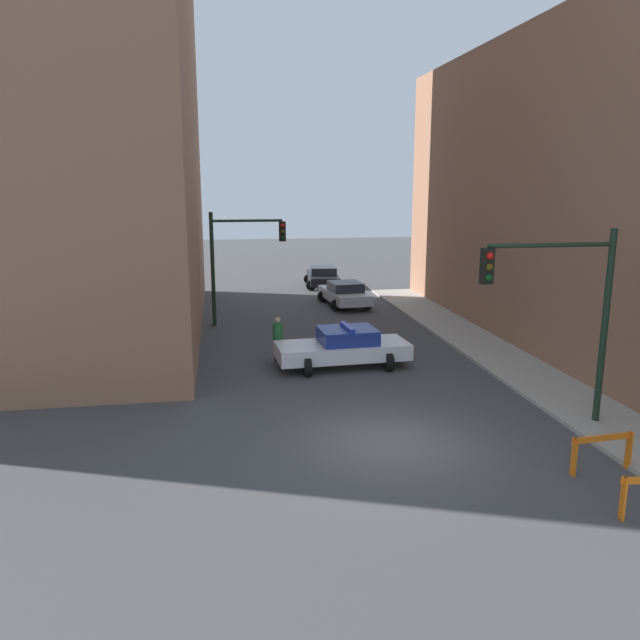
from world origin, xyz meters
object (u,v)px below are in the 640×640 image
object	(u,v)px
traffic_light_near	(566,299)
parked_car_mid	(323,276)
barrier_mid	(602,447)
traffic_light_far	(237,252)
pedestrian_crossing	(278,338)
parked_car_near	(345,293)
police_car	(344,347)

from	to	relation	value
traffic_light_near	parked_car_mid	xyz separation A→B (m)	(-2.35, 24.03, -2.86)
barrier_mid	traffic_light_far	bearing A→B (deg)	114.59
traffic_light_far	pedestrian_crossing	xyz separation A→B (m)	(1.23, -6.33, -2.54)
pedestrian_crossing	barrier_mid	world-z (taller)	pedestrian_crossing
barrier_mid	traffic_light_near	bearing A→B (deg)	80.93
parked_car_near	parked_car_mid	size ratio (longest dim) A/B	1.01
parked_car_mid	pedestrian_crossing	distance (m)	17.01
police_car	pedestrian_crossing	size ratio (longest dim) A/B	2.89
police_car	pedestrian_crossing	xyz separation A→B (m)	(-2.25, 1.11, 0.14)
police_car	pedestrian_crossing	bearing A→B (deg)	60.28
traffic_light_near	parked_car_near	bearing A→B (deg)	97.21
parked_car_near	barrier_mid	xyz separation A→B (m)	(1.81, -20.34, -0.06)
parked_car_near	traffic_light_far	bearing A→B (deg)	-152.92
traffic_light_near	barrier_mid	xyz separation A→B (m)	(-0.43, -2.68, -2.91)
parked_car_mid	barrier_mid	world-z (taller)	parked_car_mid
pedestrian_crossing	barrier_mid	size ratio (longest dim) A/B	1.04
parked_car_near	barrier_mid	size ratio (longest dim) A/B	2.79
traffic_light_near	parked_car_mid	bearing A→B (deg)	95.60
traffic_light_far	police_car	world-z (taller)	traffic_light_far
police_car	traffic_light_far	bearing A→B (deg)	21.59
parked_car_near	parked_car_mid	distance (m)	6.37
pedestrian_crossing	barrier_mid	distance (m)	12.11
traffic_light_near	pedestrian_crossing	distance (m)	10.55
traffic_light_far	parked_car_mid	world-z (taller)	traffic_light_far
traffic_light_near	parked_car_near	size ratio (longest dim) A/B	1.17
barrier_mid	parked_car_near	bearing A→B (deg)	95.07
traffic_light_near	police_car	bearing A→B (deg)	125.01
parked_car_mid	traffic_light_far	bearing A→B (deg)	-114.66
traffic_light_near	barrier_mid	size ratio (longest dim) A/B	3.25
traffic_light_near	pedestrian_crossing	xyz separation A→B (m)	(-6.80, 7.61, -2.67)
traffic_light_near	parked_car_mid	distance (m)	24.31
parked_car_mid	barrier_mid	distance (m)	26.78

